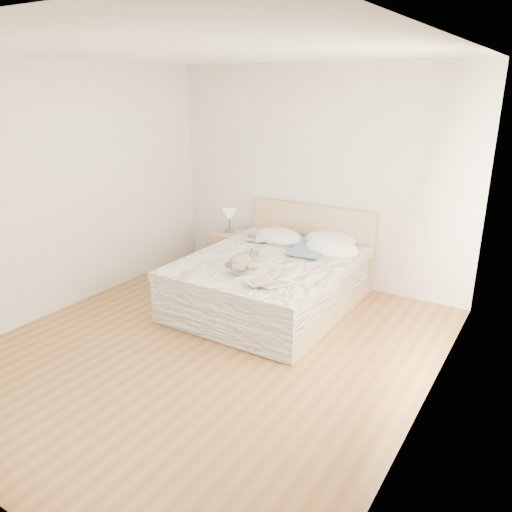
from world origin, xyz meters
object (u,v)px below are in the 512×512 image
Objects in this scene: nightstand at (229,251)px; photo_book at (257,239)px; table_lamp at (229,216)px; teddy_bear at (241,267)px; childrens_book at (267,283)px; bed at (273,280)px.

nightstand is 0.76m from photo_book.
table_lamp is 0.90× the size of teddy_bear.
table_lamp is at bearing 125.45° from photo_book.
table_lamp is at bearing 60.78° from nightstand.
nightstand is 1.91× the size of photo_book.
photo_book is at bearing 153.71° from childrens_book.
teddy_bear is (1.04, -1.28, -0.13)m from table_lamp.
nightstand is 2.12m from childrens_book.
table_lamp reaches higher than nightstand.
bed reaches higher than nightstand.
bed is 6.99× the size of table_lamp.
teddy_bear is (-0.44, 0.20, 0.02)m from childrens_book.
teddy_bear reaches higher than photo_book.
table_lamp is at bearing 162.58° from childrens_book.
bed reaches higher than photo_book.
photo_book is at bearing 139.57° from bed.
table_lamp reaches higher than childrens_book.
table_lamp reaches higher than teddy_bear.
bed is 6.25× the size of teddy_bear.
nightstand is 1.47× the size of childrens_book.
childrens_book is at bearing -63.18° from bed.
photo_book is at bearing -23.88° from nightstand.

